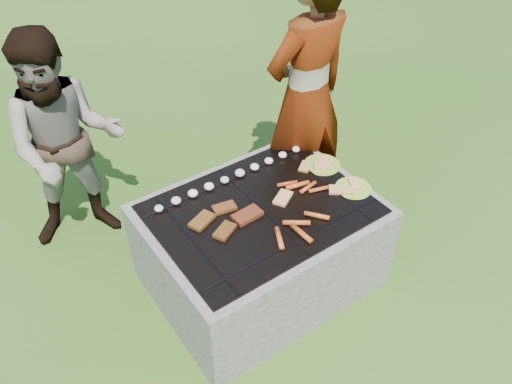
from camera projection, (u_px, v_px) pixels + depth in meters
lawn at (260, 278)px, 3.25m from camera, size 60.00×60.00×0.00m
fire_pit at (261, 248)px, 3.07m from camera, size 1.30×1.00×0.62m
mushrooms at (230, 178)px, 3.04m from camera, size 1.05×0.06×0.04m
pork_slabs at (227, 218)px, 2.78m from camera, size 0.40×0.27×0.02m
sausages at (300, 210)px, 2.83m from camera, size 0.55×0.49×0.03m
bread_on_grate at (309, 188)px, 2.98m from camera, size 0.47×0.42×0.02m
plate_far at (322, 165)px, 3.18m from camera, size 0.24×0.24×0.03m
plate_near at (353, 188)px, 3.00m from camera, size 0.27×0.27×0.03m
cook at (307, 97)px, 3.26m from camera, size 0.67×0.46×1.80m
bystander at (67, 145)px, 3.11m from camera, size 0.86×0.76×1.49m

